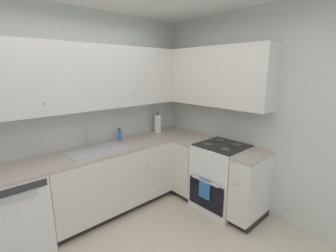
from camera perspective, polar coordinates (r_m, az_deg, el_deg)
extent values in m
cube|color=silver|center=(3.22, -23.45, 2.10)|extent=(3.77, 0.05, 2.61)
cube|color=silver|center=(3.24, 21.05, 2.40)|extent=(0.05, 3.23, 2.61)
cube|color=white|center=(3.05, -33.24, -17.24)|extent=(0.60, 0.60, 0.86)
cube|color=#333333|center=(2.62, -33.17, -13.00)|extent=(0.55, 0.01, 0.07)
cube|color=silver|center=(2.63, -32.91, -14.49)|extent=(0.36, 0.02, 0.02)
cube|color=silver|center=(3.33, -13.49, -11.86)|extent=(1.66, 0.60, 0.77)
cube|color=black|center=(3.56, -13.35, -17.97)|extent=(1.66, 0.54, 0.09)
sphere|color=tan|center=(2.87, -17.05, -13.18)|extent=(0.02, 0.02, 0.02)
sphere|color=tan|center=(3.21, -5.10, -9.71)|extent=(0.02, 0.02, 0.02)
cube|color=#B7A89E|center=(3.19, -13.92, -5.31)|extent=(2.86, 0.60, 0.03)
cube|color=silver|center=(3.65, 6.19, -9.30)|extent=(0.60, 0.33, 0.77)
cube|color=black|center=(3.85, 6.33, -15.09)|extent=(0.54, 0.33, 0.09)
cube|color=silver|center=(3.17, 19.37, -13.70)|extent=(0.60, 0.26, 0.77)
cube|color=black|center=(3.40, 19.04, -19.99)|extent=(0.54, 0.26, 0.09)
sphere|color=tan|center=(2.86, 16.51, -13.33)|extent=(0.02, 0.02, 0.02)
cube|color=#B7A89E|center=(3.51, 6.35, -3.24)|extent=(0.60, 0.33, 0.03)
cube|color=#B7A89E|center=(3.01, 19.96, -6.84)|extent=(0.60, 0.26, 0.03)
cube|color=white|center=(3.40, 12.69, -11.82)|extent=(0.64, 0.62, 0.89)
cube|color=black|center=(3.24, 9.07, -16.21)|extent=(0.02, 0.55, 0.38)
cube|color=silver|center=(3.12, 8.96, -13.04)|extent=(0.02, 0.43, 0.02)
cube|color=black|center=(3.23, 13.10, -4.53)|extent=(0.59, 0.60, 0.01)
cube|color=white|center=(3.46, 16.05, -2.33)|extent=(0.03, 0.60, 0.15)
cylinder|color=#4C4C4C|center=(3.05, 13.70, -5.48)|extent=(0.11, 0.11, 0.01)
cylinder|color=#4C4C4C|center=(3.20, 9.66, -4.38)|extent=(0.11, 0.11, 0.01)
cylinder|color=#4C4C4C|center=(3.28, 16.48, -4.33)|extent=(0.11, 0.11, 0.01)
cylinder|color=#4C4C4C|center=(3.42, 12.59, -3.37)|extent=(0.11, 0.11, 0.01)
cube|color=#2D6BB2|center=(3.18, 8.80, -14.81)|extent=(0.02, 0.17, 0.26)
cube|color=silver|center=(3.08, -18.82, 11.03)|extent=(2.54, 0.32, 0.78)
sphere|color=tan|center=(2.76, -27.66, 4.81)|extent=(0.02, 0.02, 0.02)
sphere|color=tan|center=(3.22, -8.05, 7.23)|extent=(0.02, 0.02, 0.02)
cube|color=silver|center=(3.39, 9.98, 11.68)|extent=(0.32, 1.79, 0.78)
cube|color=#B7B7BC|center=(3.08, -16.55, -5.71)|extent=(0.72, 0.40, 0.01)
cube|color=gray|center=(3.09, -16.49, -6.57)|extent=(0.66, 0.36, 0.09)
cube|color=#99999E|center=(3.09, -16.51, -6.33)|extent=(0.02, 0.35, 0.06)
cylinder|color=silver|center=(3.24, -18.49, -2.58)|extent=(0.02, 0.02, 0.26)
cylinder|color=silver|center=(3.15, -18.09, -0.79)|extent=(0.02, 0.15, 0.02)
cylinder|color=silver|center=(3.29, -17.57, -4.07)|extent=(0.02, 0.02, 0.06)
cylinder|color=#3F72BF|center=(3.43, -11.60, -2.24)|extent=(0.06, 0.06, 0.15)
cylinder|color=#262626|center=(3.41, -11.67, -0.80)|extent=(0.03, 0.03, 0.03)
cylinder|color=white|center=(3.79, -2.48, 0.57)|extent=(0.11, 0.11, 0.29)
cylinder|color=#3F3F3F|center=(3.78, -2.48, 0.87)|extent=(0.02, 0.02, 0.35)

